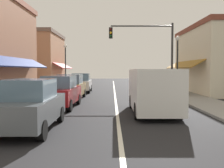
% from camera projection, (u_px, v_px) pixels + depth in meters
% --- Properties ---
extents(ground_plane, '(80.00, 80.00, 0.00)m').
position_uv_depth(ground_plane, '(114.00, 95.00, 21.17)').
color(ground_plane, black).
extents(sidewalk_left, '(2.60, 56.00, 0.12)m').
position_uv_depth(sidewalk_left, '(49.00, 94.00, 21.16)').
color(sidewalk_left, '#A39E99').
rests_on(sidewalk_left, ground).
extents(sidewalk_right, '(2.60, 56.00, 0.12)m').
position_uv_depth(sidewalk_right, '(180.00, 94.00, 21.18)').
color(sidewalk_right, gray).
rests_on(sidewalk_right, ground).
extents(lane_center_stripe, '(0.14, 52.00, 0.01)m').
position_uv_depth(lane_center_stripe, '(114.00, 95.00, 21.17)').
color(lane_center_stripe, silver).
rests_on(lane_center_stripe, ground).
extents(storefront_right_block, '(5.84, 10.20, 6.02)m').
position_uv_depth(storefront_right_block, '(213.00, 60.00, 23.02)').
color(storefront_right_block, beige).
rests_on(storefront_right_block, ground).
extents(storefront_far_left, '(6.72, 8.20, 6.61)m').
position_uv_depth(storefront_far_left, '(36.00, 60.00, 30.96)').
color(storefront_far_left, '#9E6B4C').
rests_on(storefront_far_left, ground).
extents(parked_car_nearest_left, '(1.80, 4.11, 1.77)m').
position_uv_depth(parked_car_nearest_left, '(29.00, 105.00, 8.71)').
color(parked_car_nearest_left, '#4C5156').
rests_on(parked_car_nearest_left, ground).
extents(parked_car_second_left, '(1.88, 4.15, 1.77)m').
position_uv_depth(parked_car_second_left, '(60.00, 92.00, 13.90)').
color(parked_car_second_left, maroon).
rests_on(parked_car_second_left, ground).
extents(parked_car_third_left, '(1.81, 4.11, 1.77)m').
position_uv_depth(parked_car_third_left, '(70.00, 87.00, 18.07)').
color(parked_car_third_left, brown).
rests_on(parked_car_third_left, ground).
extents(parked_car_far_left, '(1.85, 4.13, 1.77)m').
position_uv_depth(parked_car_far_left, '(81.00, 83.00, 23.62)').
color(parked_car_far_left, silver).
rests_on(parked_car_far_left, ground).
extents(van_in_lane, '(2.03, 5.19, 2.12)m').
position_uv_depth(van_in_lane, '(152.00, 89.00, 12.13)').
color(van_in_lane, silver).
rests_on(van_in_lane, ground).
extents(traffic_signal_mast_arm, '(5.39, 0.50, 6.00)m').
position_uv_depth(traffic_signal_mast_arm, '(150.00, 46.00, 21.10)').
color(traffic_signal_mast_arm, '#333333').
rests_on(traffic_signal_mast_arm, ground).
extents(street_lamp_right_mid, '(0.36, 0.36, 4.69)m').
position_uv_depth(street_lamp_right_mid, '(177.00, 56.00, 19.47)').
color(street_lamp_right_mid, black).
rests_on(street_lamp_right_mid, ground).
extents(street_lamp_left_far, '(0.36, 0.36, 4.76)m').
position_uv_depth(street_lamp_left_far, '(65.00, 59.00, 26.30)').
color(street_lamp_left_far, black).
rests_on(street_lamp_left_far, ground).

